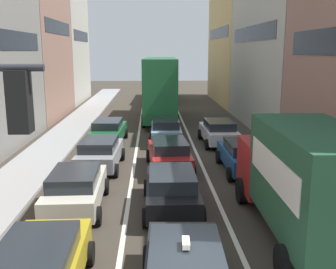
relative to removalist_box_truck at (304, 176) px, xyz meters
The scene contains 17 objects.
sidewalk_left 19.17m from the removalist_box_truck, 123.02° to the left, with size 2.60×64.00×0.14m, color #989898.
lane_stripe_left 17.00m from the removalist_box_truck, 108.64° to the left, with size 0.16×60.00×0.01m, color silver.
lane_stripe_right 16.24m from the removalist_box_truck, 97.11° to the left, with size 0.16×60.00×0.01m, color silver.
building_row_left 26.10m from the removalist_box_truck, 127.52° to the left, with size 7.20×43.90×13.98m.
building_row_right 20.51m from the removalist_box_truck, 71.96° to the left, with size 7.20×43.90×13.90m.
removalist_box_truck is the anchor object (origin of this frame).
sedan_left_lane_front 7.70m from the removalist_box_truck, 158.31° to the right, with size 2.12×4.33×1.49m.
sedan_centre_lane_second 4.63m from the removalist_box_truck, 147.80° to the left, with size 2.07×4.30×1.49m.
wagon_left_lane_second 7.77m from the removalist_box_truck, 160.34° to the left, with size 2.13×4.34×1.49m.
hatchback_centre_lane_third 8.27m from the removalist_box_truck, 116.58° to the left, with size 2.26×4.40×1.49m.
sedan_left_lane_third 10.47m from the removalist_box_truck, 132.35° to the left, with size 2.18×4.36×1.49m.
coupe_centre_lane_fourth 13.79m from the removalist_box_truck, 105.28° to the left, with size 2.09×4.32×1.49m.
sedan_left_lane_fourth 15.01m from the removalist_box_truck, 118.67° to the left, with size 2.20×4.37×1.49m.
sedan_right_lane_behind_truck 7.00m from the removalist_box_truck, 91.37° to the left, with size 2.08×4.31×1.49m.
wagon_right_lane_far 12.66m from the removalist_box_truck, 91.83° to the left, with size 2.15×4.34×1.49m.
bus_mid_queue_primary 21.75m from the removalist_box_truck, 100.00° to the left, with size 2.99×10.56×5.06m.
bus_far_queue_secondary 35.78m from the removalist_box_truck, 95.65° to the left, with size 3.07×10.58×2.90m.
Camera 1 is at (-0.79, -7.11, 5.61)m, focal length 42.63 mm.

